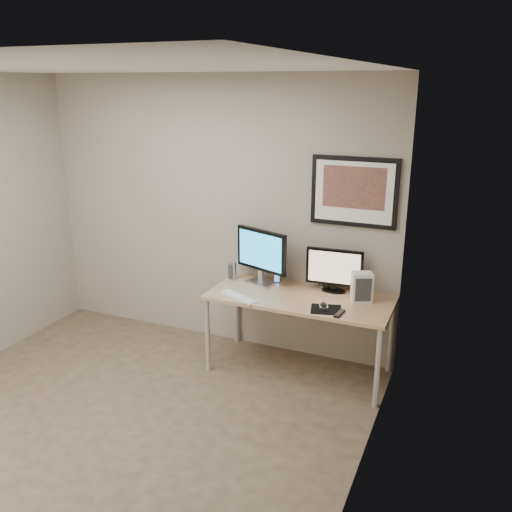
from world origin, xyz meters
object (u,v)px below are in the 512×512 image
object	(u,v)px
monitor_large	(261,254)
keyboard	(239,297)
desk	(300,303)
speaker_left	(233,271)
fan_unit	(362,287)
monitor_tv	(334,269)
speaker_right	(324,278)
framed_art	(354,192)
phone_dock	(277,278)

from	to	relation	value
monitor_large	keyboard	distance (m)	0.49
keyboard	desk	bearing A→B (deg)	51.30
speaker_left	fan_unit	distance (m)	1.24
monitor_tv	speaker_right	size ratio (longest dim) A/B	2.92
desk	fan_unit	xyz separation A→B (m)	(0.52, 0.09, 0.20)
monitor_tv	keyboard	xyz separation A→B (m)	(-0.72, -0.46, -0.20)
framed_art	keyboard	size ratio (longest dim) A/B	1.85
monitor_large	phone_dock	bearing A→B (deg)	30.72
speaker_right	fan_unit	size ratio (longest dim) A/B	0.67
phone_dock	monitor_large	bearing A→B (deg)	-171.99
speaker_right	desk	bearing A→B (deg)	-93.25
desk	monitor_large	size ratio (longest dim) A/B	2.94
monitor_tv	phone_dock	size ratio (longest dim) A/B	3.76
desk	monitor_tv	size ratio (longest dim) A/B	3.16
desk	speaker_right	world-z (taller)	speaker_right
monitor_tv	phone_dock	bearing A→B (deg)	179.69
phone_dock	speaker_left	bearing A→B (deg)	-178.30
desk	monitor_large	bearing A→B (deg)	159.52
speaker_right	phone_dock	xyz separation A→B (m)	(-0.41, -0.11, -0.02)
desk	keyboard	xyz separation A→B (m)	(-0.48, -0.24, 0.07)
monitor_large	monitor_tv	size ratio (longest dim) A/B	1.08
speaker_right	fan_unit	world-z (taller)	fan_unit
desk	monitor_tv	distance (m)	0.43
monitor_large	keyboard	size ratio (longest dim) A/B	1.34
desk	speaker_right	xyz separation A→B (m)	(0.12, 0.30, 0.15)
framed_art	monitor_tv	distance (m)	0.70
fan_unit	speaker_left	bearing A→B (deg)	152.82
desk	speaker_left	size ratio (longest dim) A/B	9.34
monitor_tv	speaker_right	world-z (taller)	monitor_tv
desk	monitor_tv	xyz separation A→B (m)	(0.24, 0.22, 0.28)
speaker_left	keyboard	size ratio (longest dim) A/B	0.42
monitor_large	fan_unit	world-z (taller)	monitor_large
speaker_left	speaker_right	world-z (taller)	speaker_right
speaker_right	speaker_left	bearing A→B (deg)	-151.30
desk	keyboard	bearing A→B (deg)	-153.59
phone_dock	keyboard	world-z (taller)	phone_dock
speaker_left	phone_dock	bearing A→B (deg)	17.61
phone_dock	framed_art	bearing A→B (deg)	9.15
framed_art	monitor_tv	world-z (taller)	framed_art
desk	framed_art	world-z (taller)	framed_art
desk	fan_unit	size ratio (longest dim) A/B	6.18
fan_unit	speaker_right	bearing A→B (deg)	127.44
monitor_large	desk	bearing A→B (deg)	-1.00
fan_unit	monitor_tv	bearing A→B (deg)	130.95
desk	monitor_tv	world-z (taller)	monitor_tv
desk	fan_unit	bearing A→B (deg)	10.01
keyboard	speaker_right	bearing A→B (deg)	66.80
monitor_large	keyboard	world-z (taller)	monitor_large
monitor_large	fan_unit	distance (m)	0.97
desk	monitor_large	xyz separation A→B (m)	(-0.43, 0.16, 0.35)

